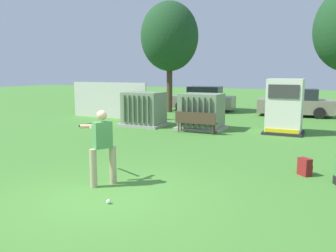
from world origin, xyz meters
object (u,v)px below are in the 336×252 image
(transformer_west, at_px, (144,109))
(parked_car_leftmost, at_px, (203,99))
(park_bench, at_px, (196,121))
(backpack, at_px, (305,167))
(batter, at_px, (102,143))
(generator_enclosure, at_px, (285,107))
(sports_ball, at_px, (109,202))
(transformer_mid_west, at_px, (201,112))
(parked_car_left_of_center, at_px, (296,103))

(transformer_west, bearing_deg, parked_car_leftmost, 87.38)
(park_bench, xyz_separation_m, backpack, (4.64, -4.43, -0.32))
(batter, bearing_deg, backpack, 33.83)
(batter, xyz_separation_m, parked_car_leftmost, (-3.16, 15.63, -0.22))
(generator_enclosure, distance_m, parked_car_leftmost, 9.14)
(parked_car_leftmost, bearing_deg, sports_ball, -76.52)
(transformer_mid_west, distance_m, park_bench, 1.16)
(generator_enclosure, bearing_deg, backpack, -78.00)
(parked_car_left_of_center, bearing_deg, transformer_west, -131.64)
(transformer_mid_west, distance_m, backpack, 7.36)
(generator_enclosure, xyz_separation_m, sports_ball, (-2.09, -9.71, -1.09))
(sports_ball, bearing_deg, transformer_west, 115.44)
(backpack, bearing_deg, parked_car_leftmost, 119.73)
(sports_ball, height_order, parked_car_left_of_center, parked_car_left_of_center)
(transformer_mid_west, xyz_separation_m, parked_car_leftmost, (-2.53, 7.29, -0.04))
(transformer_mid_west, relative_size, parked_car_leftmost, 0.49)
(transformer_mid_west, xyz_separation_m, generator_enclosure, (3.53, 0.45, 0.35))
(generator_enclosure, relative_size, batter, 1.32)
(batter, bearing_deg, generator_enclosure, 71.77)
(transformer_west, relative_size, parked_car_leftmost, 0.49)
(transformer_mid_west, bearing_deg, sports_ball, -81.17)
(transformer_mid_west, xyz_separation_m, park_bench, (0.16, -1.12, -0.25))
(park_bench, bearing_deg, parked_car_left_of_center, 67.99)
(park_bench, relative_size, batter, 1.04)
(generator_enclosure, relative_size, park_bench, 1.28)
(backpack, bearing_deg, transformer_west, 145.13)
(transformer_west, distance_m, sports_ball, 10.06)
(transformer_mid_west, bearing_deg, backpack, -49.12)
(batter, bearing_deg, parked_car_left_of_center, 79.73)
(transformer_west, relative_size, batter, 1.21)
(transformer_mid_west, relative_size, batter, 1.21)
(transformer_mid_west, xyz_separation_m, sports_ball, (1.44, -9.26, -0.74))
(sports_ball, distance_m, parked_car_left_of_center, 16.22)
(transformer_mid_west, height_order, generator_enclosure, generator_enclosure)
(parked_car_leftmost, relative_size, parked_car_left_of_center, 0.99)
(transformer_west, relative_size, transformer_mid_west, 1.00)
(transformer_west, bearing_deg, backpack, -34.87)
(transformer_mid_west, distance_m, batter, 8.37)
(parked_car_leftmost, bearing_deg, generator_enclosure, -48.47)
(transformer_mid_west, height_order, backpack, transformer_mid_west)
(transformer_mid_west, bearing_deg, parked_car_leftmost, 109.14)
(transformer_mid_west, relative_size, backpack, 4.77)
(batter, height_order, parked_car_leftmost, batter)
(generator_enclosure, relative_size, parked_car_leftmost, 0.53)
(transformer_west, distance_m, parked_car_leftmost, 7.49)
(transformer_west, relative_size, generator_enclosure, 0.91)
(parked_car_leftmost, bearing_deg, transformer_west, -92.62)
(sports_ball, bearing_deg, transformer_mid_west, 98.83)
(backpack, height_order, parked_car_left_of_center, parked_car_left_of_center)
(transformer_west, bearing_deg, generator_enclosure, 5.81)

